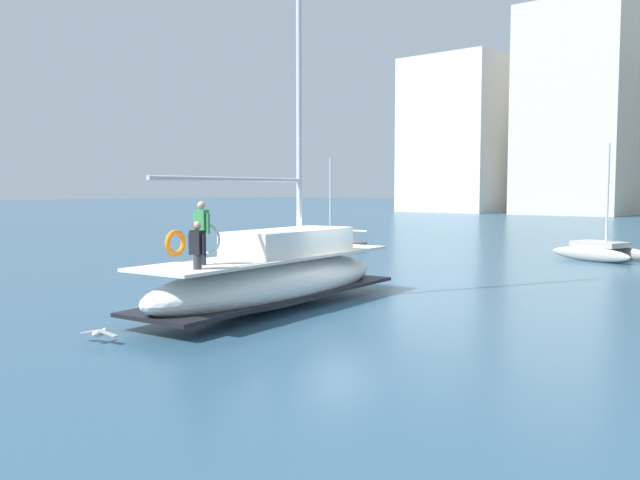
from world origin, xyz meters
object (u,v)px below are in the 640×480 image
main_sailboat (276,275)px  moored_cutter_left (600,250)px  seagull (99,333)px  moored_catamaran (335,240)px

main_sailboat → moored_cutter_left: main_sailboat is taller
seagull → moored_catamaran: bearing=116.8°
main_sailboat → moored_cutter_left: (2.98, 18.93, -0.42)m
main_sailboat → moored_catamaran: size_ratio=2.73×
moored_catamaran → moored_cutter_left: moored_cutter_left is taller
main_sailboat → moored_catamaran: bearing=124.0°
moored_catamaran → seagull: bearing=-63.2°
moored_catamaran → moored_cutter_left: bearing=11.0°
seagull → main_sailboat: bearing=91.6°
main_sailboat → moored_cutter_left: 19.17m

